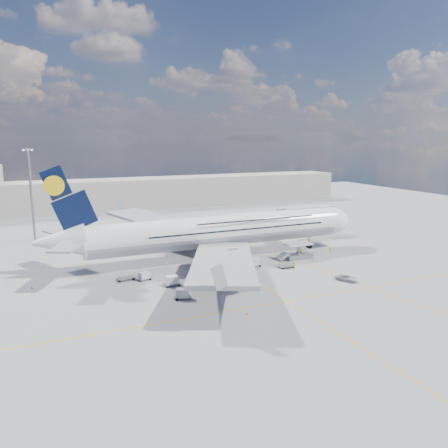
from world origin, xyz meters
name	(u,v)px	position (x,y,z in m)	size (l,w,h in m)	color
ground	(238,270)	(0.00, 0.00, 0.00)	(300.00, 300.00, 0.00)	gray
taxi_line_main	(238,270)	(0.00, 0.00, 0.01)	(0.25, 220.00, 0.01)	#E1A70B
taxi_line_cross	(288,301)	(0.00, -20.00, 0.01)	(120.00, 0.25, 0.01)	#E1A70B
taxi_line_diag	(272,253)	(14.00, 10.00, 0.01)	(0.25, 100.00, 0.01)	#E1A70B
airliner	(221,230)	(0.26, 10.00, 6.87)	(77.26, 79.15, 23.71)	white
jet_bridge	(302,214)	(29.81, 20.94, 6.85)	(18.80, 12.10, 8.50)	#B7B7BC
cargo_loader	(297,253)	(16.82, 2.89, 1.25)	(8.53, 3.20, 3.67)	silver
light_mast	(31,195)	(-40.00, 45.00, 13.21)	(3.00, 0.70, 25.50)	gray
terminal	(139,193)	(0.00, 95.00, 6.00)	(180.00, 16.00, 12.00)	#B2AD9E
tree_line	(194,184)	(40.00, 140.00, 4.00)	(160.00, 6.00, 8.00)	#193814
dolly_row_a	(182,293)	(-16.56, -11.52, 1.00)	(3.30, 2.56, 1.86)	gray
dolly_row_b	(144,276)	(-20.31, 1.45, 0.92)	(3.02, 2.29, 1.70)	gray
dolly_row_c	(172,281)	(-16.17, -4.04, 1.05)	(3.17, 1.83, 1.95)	gray
dolly_back	(126,278)	(-23.64, 2.90, 0.38)	(3.76, 2.81, 0.49)	gray
dolly_nose_far	(286,266)	(10.41, -2.59, 0.38)	(3.41, 1.85, 0.50)	gray
dolly_nose_near	(254,262)	(4.13, 0.84, 1.05)	(3.31, 2.12, 1.96)	gray
baggage_tug	(239,272)	(-1.72, -3.79, 0.83)	(3.21, 1.89, 1.88)	silver
catering_truck_inner	(137,237)	(-14.96, 31.44, 2.12)	(8.09, 4.93, 4.50)	gray
catering_truck_outer	(103,232)	(-21.95, 44.18, 1.75)	(6.58, 3.23, 3.77)	gray
service_van	(347,278)	(16.81, -15.22, 0.62)	(2.05, 4.44, 1.23)	silver
crew_nose	(330,249)	(27.56, 4.53, 0.86)	(0.62, 0.41, 1.71)	#B1FC1A
crew_loader	(294,265)	(11.35, -4.29, 0.89)	(0.86, 0.67, 1.77)	yellow
crew_wing	(221,282)	(-7.50, -7.63, 0.75)	(0.88, 0.37, 1.50)	#CFE418
crew_van	(301,252)	(18.98, 4.46, 0.93)	(0.91, 0.59, 1.86)	#98EF19
crew_tug	(254,277)	(-0.47, -8.34, 0.92)	(1.19, 0.69, 1.85)	#E3EF19
cone_nose	(358,246)	(37.53, 5.98, 0.28)	(0.45, 0.45, 0.57)	orange
cone_wing_left_inner	(166,256)	(-11.32, 16.72, 0.24)	(0.40, 0.40, 0.51)	orange
cone_wing_left_outer	(154,237)	(-8.85, 37.84, 0.24)	(0.39, 0.39, 0.50)	orange
cone_wing_right_inner	(224,285)	(-7.14, -8.37, 0.27)	(0.44, 0.44, 0.56)	orange
cone_wing_right_outer	(247,313)	(-9.11, -22.47, 0.26)	(0.43, 0.43, 0.55)	orange
cone_tail	(32,287)	(-41.07, 5.02, 0.24)	(0.39, 0.39, 0.50)	orange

